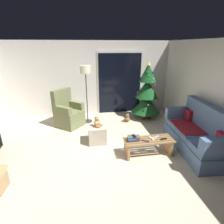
# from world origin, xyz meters

# --- Properties ---
(ground_plane) EXTENTS (7.00, 7.00, 0.00)m
(ground_plane) POSITION_xyz_m (0.00, 0.00, 0.00)
(ground_plane) COLOR beige
(wall_back) EXTENTS (5.72, 0.12, 2.50)m
(wall_back) POSITION_xyz_m (0.00, 3.06, 1.25)
(wall_back) COLOR silver
(wall_back) RESTS_ON ground
(patio_door_frame) EXTENTS (1.60, 0.02, 2.20)m
(patio_door_frame) POSITION_xyz_m (1.06, 2.99, 1.10)
(patio_door_frame) COLOR silver
(patio_door_frame) RESTS_ON ground
(patio_door_glass) EXTENTS (1.50, 0.02, 2.10)m
(patio_door_glass) POSITION_xyz_m (1.06, 2.97, 1.05)
(patio_door_glass) COLOR black
(patio_door_glass) RESTS_ON ground
(couch) EXTENTS (0.93, 1.99, 1.08)m
(couch) POSITION_xyz_m (2.32, 0.10, 0.40)
(couch) COLOR slate
(couch) RESTS_ON ground
(coffee_table) EXTENTS (1.10, 0.40, 0.39)m
(coffee_table) POSITION_xyz_m (1.12, 0.07, 0.26)
(coffee_table) COLOR #9E7547
(coffee_table) RESTS_ON ground
(remote_silver) EXTENTS (0.16, 0.11, 0.02)m
(remote_silver) POSITION_xyz_m (1.31, 0.12, 0.40)
(remote_silver) COLOR #ADADB2
(remote_silver) RESTS_ON coffee_table
(remote_graphite) EXTENTS (0.16, 0.11, 0.02)m
(remote_graphite) POSITION_xyz_m (1.01, 0.00, 0.40)
(remote_graphite) COLOR #333338
(remote_graphite) RESTS_ON coffee_table
(remote_black) EXTENTS (0.16, 0.07, 0.02)m
(remote_black) POSITION_xyz_m (1.44, 0.01, 0.40)
(remote_black) COLOR black
(remote_black) RESTS_ON coffee_table
(remote_white) EXTENTS (0.09, 0.16, 0.02)m
(remote_white) POSITION_xyz_m (1.19, 0.09, 0.40)
(remote_white) COLOR silver
(remote_white) RESTS_ON coffee_table
(book_stack) EXTENTS (0.28, 0.19, 0.10)m
(book_stack) POSITION_xyz_m (0.77, 0.08, 0.44)
(book_stack) COLOR #A32D28
(book_stack) RESTS_ON coffee_table
(cell_phone) EXTENTS (0.08, 0.15, 0.01)m
(cell_phone) POSITION_xyz_m (0.78, 0.08, 0.50)
(cell_phone) COLOR black
(cell_phone) RESTS_ON book_stack
(christmas_tree) EXTENTS (0.95, 0.95, 1.88)m
(christmas_tree) POSITION_xyz_m (1.81, 2.23, 0.84)
(christmas_tree) COLOR #4C1E19
(christmas_tree) RESTS_ON ground
(armchair) EXTENTS (0.97, 0.96, 1.13)m
(armchair) POSITION_xyz_m (-0.74, 2.01, 0.40)
(armchair) COLOR olive
(armchair) RESTS_ON ground
(floor_lamp) EXTENTS (0.32, 0.32, 1.78)m
(floor_lamp) POSITION_xyz_m (-0.14, 2.23, 1.51)
(floor_lamp) COLOR #2D2D30
(floor_lamp) RESTS_ON ground
(ottoman) EXTENTS (0.44, 0.44, 0.44)m
(ottoman) POSITION_xyz_m (0.04, 0.83, 0.22)
(ottoman) COLOR #B2A893
(ottoman) RESTS_ON ground
(teddy_bear_honey) EXTENTS (0.22, 0.21, 0.29)m
(teddy_bear_honey) POSITION_xyz_m (0.05, 0.83, 0.56)
(teddy_bear_honey) COLOR tan
(teddy_bear_honey) RESTS_ON ottoman
(teddy_bear_chestnut_by_tree) EXTENTS (0.21, 0.21, 0.29)m
(teddy_bear_chestnut_by_tree) POSITION_xyz_m (1.11, 1.98, 0.12)
(teddy_bear_chestnut_by_tree) COLOR brown
(teddy_bear_chestnut_by_tree) RESTS_ON ground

